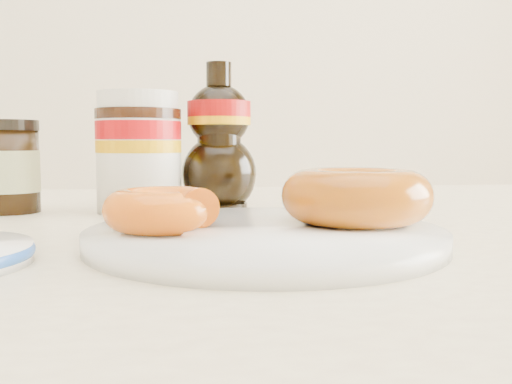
{
  "coord_description": "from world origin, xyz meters",
  "views": [
    {
      "loc": [
        -0.08,
        -0.4,
        0.83
      ],
      "look_at": [
        -0.02,
        0.06,
        0.79
      ],
      "focal_mm": 40.0,
      "sensor_mm": 36.0,
      "label": 1
    }
  ],
  "objects": [
    {
      "name": "dining_table",
      "position": [
        0.0,
        0.1,
        0.67
      ],
      "size": [
        1.4,
        0.9,
        0.75
      ],
      "color": "beige",
      "rests_on": "ground"
    },
    {
      "name": "plate",
      "position": [
        -0.02,
        0.01,
        0.76
      ],
      "size": [
        0.26,
        0.26,
        0.01
      ],
      "color": "white",
      "rests_on": "dining_table"
    },
    {
      "name": "donut_bitten",
      "position": [
        -0.09,
        0.01,
        0.78
      ],
      "size": [
        0.1,
        0.1,
        0.03
      ],
      "primitive_type": "torus",
      "rotation": [
        0.0,
        0.0,
        0.26
      ],
      "color": "#CF4F0B",
      "rests_on": "plate"
    },
    {
      "name": "donut_whole",
      "position": [
        0.06,
        0.03,
        0.78
      ],
      "size": [
        0.15,
        0.15,
        0.04
      ],
      "primitive_type": "torus",
      "rotation": [
        0.0,
        0.0,
        0.39
      ],
      "color": "#AE480B",
      "rests_on": "plate"
    },
    {
      "name": "nutella_jar",
      "position": [
        -0.12,
        0.23,
        0.82
      ],
      "size": [
        0.09,
        0.09,
        0.13
      ],
      "rotation": [
        0.0,
        0.0,
        0.37
      ],
      "color": "white",
      "rests_on": "dining_table"
    },
    {
      "name": "syrup_bottle",
      "position": [
        -0.04,
        0.24,
        0.83
      ],
      "size": [
        0.11,
        0.1,
        0.16
      ],
      "primitive_type": null,
      "rotation": [
        0.0,
        0.0,
        0.42
      ],
      "color": "black",
      "rests_on": "dining_table"
    },
    {
      "name": "dark_jar",
      "position": [
        -0.26,
        0.24,
        0.8
      ],
      "size": [
        0.06,
        0.06,
        0.1
      ],
      "rotation": [
        0.0,
        0.0,
        -0.05
      ],
      "color": "black",
      "rests_on": "dining_table"
    }
  ]
}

